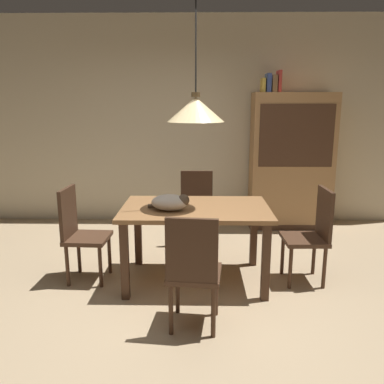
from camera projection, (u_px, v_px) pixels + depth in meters
ground at (188, 307)px, 3.40m from camera, size 10.00×10.00×0.00m
back_wall at (193, 122)px, 5.66m from camera, size 6.40×0.10×2.90m
dining_table at (195, 217)px, 3.78m from camera, size 1.40×0.90×0.75m
chair_left_side at (79, 230)px, 3.83m from camera, size 0.42×0.42×0.93m
chair_near_front at (193, 268)px, 2.95m from camera, size 0.44×0.44×0.93m
chair_right_side at (313, 231)px, 3.79m from camera, size 0.41×0.41×0.93m
chair_far_back at (196, 207)px, 4.67m from camera, size 0.41×0.41×0.93m
cat_sleeping at (171, 202)px, 3.62m from camera, size 0.39×0.25×0.16m
pendant_lamp at (196, 109)px, 3.55m from camera, size 0.52×0.52×1.30m
hutch_bookcase at (291, 164)px, 5.44m from camera, size 1.12×0.45×1.85m
book_yellow_short at (263, 85)px, 5.22m from camera, size 0.04×0.20×0.18m
book_blue_wide at (268, 83)px, 5.21m from camera, size 0.06×0.24×0.24m
book_brown_thick at (274, 84)px, 5.21m from camera, size 0.06×0.24×0.22m
book_red_tall at (279, 81)px, 5.20m from camera, size 0.04×0.22×0.28m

